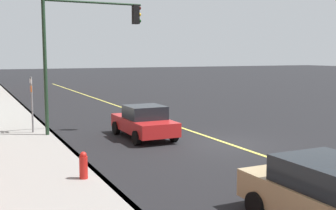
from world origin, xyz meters
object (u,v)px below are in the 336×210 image
(traffic_light_mast, at_px, (82,40))
(street_sign_post, at_px, (32,101))
(car_red, at_px, (144,122))
(fire_hydrant, at_px, (84,168))

(traffic_light_mast, distance_m, street_sign_post, 3.61)
(car_red, bearing_deg, street_sign_post, 58.79)
(car_red, relative_size, fire_hydrant, 4.26)
(traffic_light_mast, bearing_deg, street_sign_post, 68.60)
(traffic_light_mast, height_order, fire_hydrant, traffic_light_mast)
(traffic_light_mast, bearing_deg, fire_hydrant, 165.65)
(traffic_light_mast, relative_size, fire_hydrant, 6.74)
(fire_hydrant, bearing_deg, street_sign_post, 2.14)
(street_sign_post, height_order, fire_hydrant, street_sign_post)
(car_red, xyz_separation_m, street_sign_post, (2.67, 4.41, 0.88))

